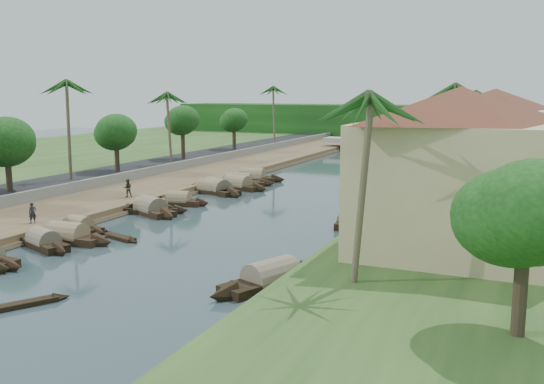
% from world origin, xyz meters
% --- Properties ---
extents(ground, '(220.00, 220.00, 0.00)m').
position_xyz_m(ground, '(0.00, 0.00, 0.00)').
color(ground, '#31434A').
rests_on(ground, ground).
extents(left_bank, '(10.00, 180.00, 0.80)m').
position_xyz_m(left_bank, '(-16.00, 20.00, 0.40)').
color(left_bank, brown).
rests_on(left_bank, ground).
extents(right_bank, '(16.00, 180.00, 1.20)m').
position_xyz_m(right_bank, '(19.00, 20.00, 0.60)').
color(right_bank, '#26481C').
rests_on(right_bank, ground).
extents(road, '(8.00, 180.00, 1.40)m').
position_xyz_m(road, '(-24.50, 20.00, 0.70)').
color(road, black).
rests_on(road, ground).
extents(retaining_wall, '(0.40, 180.00, 1.10)m').
position_xyz_m(retaining_wall, '(-20.20, 20.00, 1.35)').
color(retaining_wall, slate).
rests_on(retaining_wall, left_bank).
extents(treeline, '(120.00, 14.00, 8.00)m').
position_xyz_m(treeline, '(0.00, 100.00, 4.00)').
color(treeline, '#11390F').
rests_on(treeline, ground).
extents(bridge, '(28.00, 4.00, 2.40)m').
position_xyz_m(bridge, '(0.00, 72.00, 1.72)').
color(bridge, '#9C9D92').
rests_on(bridge, ground).
extents(building_near, '(14.85, 14.85, 10.20)m').
position_xyz_m(building_near, '(18.99, -2.00, 6.38)').
color(building_near, '#CCC289').
rests_on(building_near, right_bank).
extents(building_mid, '(14.11, 14.11, 9.70)m').
position_xyz_m(building_mid, '(19.99, 14.00, 6.13)').
color(building_mid, tan).
rests_on(building_mid, right_bank).
extents(building_far, '(15.59, 15.59, 10.20)m').
position_xyz_m(building_far, '(18.99, 28.00, 6.38)').
color(building_far, silver).
rests_on(building_far, right_bank).
extents(building_distant, '(12.62, 12.62, 9.20)m').
position_xyz_m(building_distant, '(19.99, 48.00, 5.88)').
color(building_distant, '#CCC289').
rests_on(building_distant, right_bank).
extents(sampan_2, '(8.36, 2.05, 2.20)m').
position_xyz_m(sampan_2, '(-8.45, -4.89, 0.42)').
color(sampan_2, black).
rests_on(sampan_2, ground).
extents(sampan_3, '(7.21, 4.05, 1.97)m').
position_xyz_m(sampan_3, '(-8.78, -6.91, 0.41)').
color(sampan_3, black).
rests_on(sampan_3, ground).
extents(sampan_4, '(6.41, 2.49, 1.84)m').
position_xyz_m(sampan_4, '(-9.83, -2.05, 0.40)').
color(sampan_4, black).
rests_on(sampan_4, ground).
extents(sampan_5, '(6.51, 3.35, 2.05)m').
position_xyz_m(sampan_5, '(-9.35, 6.60, 0.41)').
color(sampan_5, black).
rests_on(sampan_5, ground).
extents(sampan_6, '(8.01, 5.10, 2.37)m').
position_xyz_m(sampan_6, '(-8.78, 6.34, 0.42)').
color(sampan_6, black).
rests_on(sampan_6, ground).
extents(sampan_7, '(6.97, 3.10, 1.87)m').
position_xyz_m(sampan_7, '(-8.92, 6.93, 0.41)').
color(sampan_7, black).
rests_on(sampan_7, ground).
extents(sampan_8, '(6.59, 2.81, 2.02)m').
position_xyz_m(sampan_8, '(-8.80, 11.10, 0.41)').
color(sampan_8, black).
rests_on(sampan_8, ground).
extents(sampan_9, '(9.36, 6.40, 2.42)m').
position_xyz_m(sampan_9, '(-9.05, 19.18, 0.42)').
color(sampan_9, black).
rests_on(sampan_9, ground).
extents(sampan_10, '(7.84, 2.29, 2.14)m').
position_xyz_m(sampan_10, '(-9.43, 18.68, 0.41)').
color(sampan_10, black).
rests_on(sampan_10, ground).
extents(sampan_11, '(8.43, 3.26, 2.35)m').
position_xyz_m(sampan_11, '(-8.01, 22.36, 0.42)').
color(sampan_11, black).
rests_on(sampan_11, ground).
extents(sampan_12, '(9.46, 3.90, 2.22)m').
position_xyz_m(sampan_12, '(-9.30, 24.88, 0.42)').
color(sampan_12, black).
rests_on(sampan_12, ground).
extents(sampan_13, '(8.94, 2.62, 2.39)m').
position_xyz_m(sampan_13, '(-9.26, 28.96, 0.42)').
color(sampan_13, black).
rests_on(sampan_13, ground).
extents(sampan_14, '(5.11, 9.27, 2.25)m').
position_xyz_m(sampan_14, '(9.66, -8.17, 0.42)').
color(sampan_14, black).
rests_on(sampan_14, ground).
extents(sampan_15, '(2.10, 6.75, 1.84)m').
position_xyz_m(sampan_15, '(9.15, 9.03, 0.40)').
color(sampan_15, black).
rests_on(sampan_15, ground).
extents(sampan_16, '(2.68, 9.52, 2.28)m').
position_xyz_m(sampan_16, '(9.39, 27.10, 0.42)').
color(sampan_16, black).
rests_on(sampan_16, ground).
extents(canoe_0, '(3.30, 4.92, 0.70)m').
position_xyz_m(canoe_0, '(-0.88, -16.74, 0.10)').
color(canoe_0, black).
rests_on(canoe_0, ground).
extents(canoe_1, '(4.89, 2.18, 0.79)m').
position_xyz_m(canoe_1, '(-5.59, -2.55, 0.10)').
color(canoe_1, black).
rests_on(canoe_1, ground).
extents(canoe_2, '(5.67, 1.90, 0.82)m').
position_xyz_m(canoe_2, '(-9.83, 23.82, 0.10)').
color(canoe_2, black).
rests_on(canoe_2, ground).
extents(palm_0, '(3.20, 3.20, 11.20)m').
position_xyz_m(palm_0, '(15.00, -9.19, 10.62)').
color(palm_0, '#70624A').
rests_on(palm_0, ground).
extents(palm_1, '(3.20, 3.20, 9.39)m').
position_xyz_m(palm_1, '(16.00, 5.33, 8.89)').
color(palm_1, '#70624A').
rests_on(palm_1, ground).
extents(palm_2, '(3.20, 3.20, 11.97)m').
position_xyz_m(palm_2, '(15.00, 22.90, 11.38)').
color(palm_2, '#70624A').
rests_on(palm_2, ground).
extents(palm_3, '(3.20, 3.20, 10.35)m').
position_xyz_m(palm_3, '(16.00, 38.52, 9.81)').
color(palm_3, '#70624A').
rests_on(palm_3, ground).
extents(palm_5, '(3.20, 3.20, 12.25)m').
position_xyz_m(palm_5, '(-24.00, 13.02, 11.83)').
color(palm_5, '#70624A').
rests_on(palm_5, ground).
extents(palm_6, '(3.20, 3.20, 10.91)m').
position_xyz_m(palm_6, '(-22.00, 30.04, 10.54)').
color(palm_6, '#70624A').
rests_on(palm_6, ground).
extents(palm_7, '(3.20, 3.20, 11.36)m').
position_xyz_m(palm_7, '(14.00, 55.69, 10.78)').
color(palm_7, '#70624A').
rests_on(palm_7, ground).
extents(palm_8, '(3.20, 3.20, 11.92)m').
position_xyz_m(palm_8, '(-20.50, 61.78, 11.51)').
color(palm_8, '#70624A').
rests_on(palm_8, ground).
extents(tree_2, '(5.50, 5.50, 7.09)m').
position_xyz_m(tree_2, '(-24.00, 4.43, 6.17)').
color(tree_2, '#4B3D2A').
rests_on(tree_2, ground).
extents(tree_3, '(4.95, 4.95, 6.79)m').
position_xyz_m(tree_3, '(-24.00, 21.19, 6.09)').
color(tree_3, '#4B3D2A').
rests_on(tree_3, ground).
extents(tree_4, '(4.74, 4.74, 7.49)m').
position_xyz_m(tree_4, '(-24.00, 36.39, 6.85)').
color(tree_4, '#4B3D2A').
rests_on(tree_4, ground).
extents(tree_5, '(4.38, 4.38, 6.70)m').
position_xyz_m(tree_5, '(-24.00, 52.64, 6.20)').
color(tree_5, '#4B3D2A').
rests_on(tree_5, ground).
extents(tree_7, '(4.93, 4.93, 7.11)m').
position_xyz_m(tree_7, '(23.00, -13.32, 6.20)').
color(tree_7, '#4B3D2A').
rests_on(tree_7, ground).
extents(person_near, '(0.66, 0.72, 1.64)m').
position_xyz_m(person_near, '(-12.94, -3.67, 1.62)').
color(person_near, '#222128').
rests_on(person_near, left_bank).
extents(person_far, '(1.11, 1.08, 1.80)m').
position_xyz_m(person_far, '(-13.47, 9.21, 1.70)').
color(person_far, '#393527').
rests_on(person_far, left_bank).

